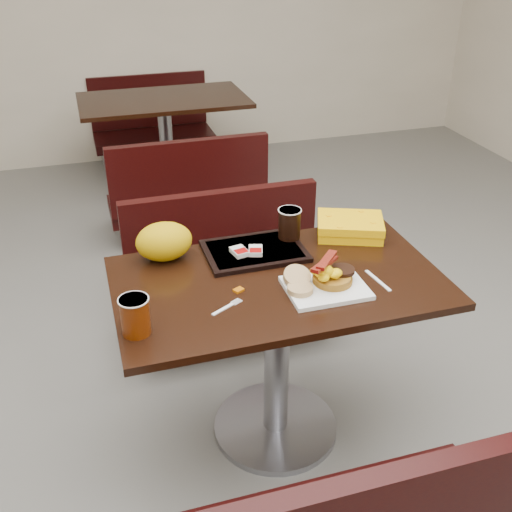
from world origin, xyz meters
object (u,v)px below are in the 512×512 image
object	(u,v)px
coffee_cup_near	(135,316)
table_far	(167,148)
bench_near_s	(350,505)
platter	(326,288)
fork	(223,309)
hashbrown_sleeve_left	(239,252)
knife	(378,281)
bench_far_s	(185,184)
coffee_cup_far	(289,224)
clamshell	(350,227)
pancake_stack	(333,278)
hashbrown_sleeve_right	(256,251)
table_near	(277,359)
bench_near_n	(232,275)
tray	(255,251)
bench_far_n	(153,123)
paper_bag	(164,241)

from	to	relation	value
coffee_cup_near	table_far	bearing A→B (deg)	79.05
bench_near_s	platter	world-z (taller)	platter
fork	hashbrown_sleeve_left	world-z (taller)	hashbrown_sleeve_left
bench_near_s	knife	xyz separation A→B (m)	(0.34, 0.58, 0.39)
bench_near_s	bench_far_s	world-z (taller)	same
table_far	coffee_cup_far	size ratio (longest dim) A/B	9.78
bench_far_s	clamshell	distance (m)	1.75
coffee_cup_near	bench_far_s	bearing A→B (deg)	75.49
table_far	fork	xyz separation A→B (m)	(-0.24, -2.73, 0.38)
pancake_stack	coffee_cup_near	bearing A→B (deg)	-173.56
coffee_cup_near	hashbrown_sleeve_right	bearing A→B (deg)	35.47
pancake_stack	bench_near_s	bearing A→B (deg)	-105.84
clamshell	pancake_stack	bearing A→B (deg)	-101.44
table_near	pancake_stack	bearing A→B (deg)	-29.82
table_near	hashbrown_sleeve_right	xyz separation A→B (m)	(-0.03, 0.18, 0.40)
pancake_stack	hashbrown_sleeve_left	xyz separation A→B (m)	(-0.27, 0.29, -0.00)
knife	bench_near_n	bearing A→B (deg)	-164.61
hashbrown_sleeve_left	pancake_stack	bearing A→B (deg)	-59.46
table_near	table_far	distance (m)	2.60
pancake_stack	hashbrown_sleeve_left	size ratio (longest dim) A/B	1.97
coffee_cup_near	tray	xyz separation A→B (m)	(0.51, 0.39, -0.05)
clamshell	bench_near_n	bearing A→B (deg)	152.90
table_far	hashbrown_sleeve_right	distance (m)	2.45
table_far	clamshell	distance (m)	2.42
coffee_cup_far	clamshell	distance (m)	0.26
knife	hashbrown_sleeve_right	size ratio (longest dim) A/B	2.19
hashbrown_sleeve_right	bench_far_s	bearing A→B (deg)	105.17
fork	tray	distance (m)	0.41
bench_far_s	pancake_stack	distance (m)	2.05
bench_near_s	coffee_cup_far	bearing A→B (deg)	82.01
platter	hashbrown_sleeve_right	world-z (taller)	hashbrown_sleeve_right
table_far	pancake_stack	xyz separation A→B (m)	(0.17, -2.70, 0.41)
clamshell	hashbrown_sleeve_left	bearing A→B (deg)	-151.84
bench_far_n	paper_bag	xyz separation A→B (m)	(-0.37, -3.03, 0.47)
table_far	fork	bearing A→B (deg)	-95.10
bench_near_n	knife	distance (m)	0.97
bench_near_s	paper_bag	size ratio (longest dim) A/B	4.60
bench_far_s	bench_far_n	xyz separation A→B (m)	(0.00, 1.40, 0.00)
table_near	bench_far_n	world-z (taller)	table_near
bench_far_s	fork	world-z (taller)	fork
table_far	knife	bearing A→B (deg)	-82.81
bench_far_n	fork	world-z (taller)	fork
table_near	bench_near_n	size ratio (longest dim) A/B	1.20
bench_near_n	pancake_stack	xyz separation A→B (m)	(0.17, -0.80, 0.42)
table_near	bench_far_s	size ratio (longest dim) A/B	1.20
coffee_cup_far	fork	bearing A→B (deg)	-133.42
bench_far_n	paper_bag	distance (m)	3.09
bench_near_n	table_far	xyz separation A→B (m)	(0.00, 1.90, 0.02)
hashbrown_sleeve_left	clamshell	xyz separation A→B (m)	(0.49, 0.06, 0.01)
hashbrown_sleeve_right	bench_near_n	bearing A→B (deg)	102.67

